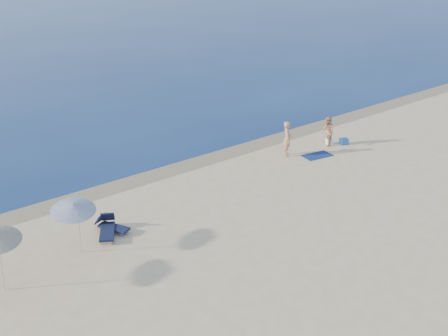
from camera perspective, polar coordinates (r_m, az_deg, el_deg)
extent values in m
cube|color=#847254|center=(30.51, -1.44, 1.02)|extent=(240.00, 1.60, 0.00)
imported|color=tan|center=(30.73, 6.44, 2.98)|extent=(0.82, 0.84, 1.94)
imported|color=tan|center=(32.60, 10.48, 3.68)|extent=(1.00, 1.05, 1.70)
cube|color=#0F1F4F|center=(31.24, 9.45, 1.26)|extent=(1.76, 1.17, 0.03)
cube|color=white|center=(33.09, 10.67, 2.70)|extent=(0.47, 0.44, 0.33)
cube|color=#2063AD|center=(33.21, 12.08, 2.67)|extent=(0.57, 0.49, 0.34)
cylinder|color=silver|center=(21.88, -14.43, -6.40)|extent=(0.13, 0.39, 1.94)
cone|color=silver|center=(21.74, -15.08, -3.84)|extent=(2.07, 2.09, 0.60)
sphere|color=silver|center=(21.66, -15.13, -3.45)|extent=(0.06, 0.06, 0.06)
cylinder|color=silver|center=(20.51, -21.65, -9.24)|extent=(0.04, 0.29, 2.12)
cube|color=#121732|center=(23.52, -11.13, -5.94)|extent=(0.99, 1.41, 0.09)
cube|color=#121732|center=(23.78, -12.46, -5.04)|extent=(0.58, 0.50, 0.43)
cylinder|color=#A5A5AD|center=(23.70, -10.83, -5.95)|extent=(0.03, 0.03, 0.20)
cube|color=black|center=(23.20, -11.78, -6.35)|extent=(1.27, 1.59, 0.10)
cube|color=black|center=(23.74, -11.74, -4.86)|extent=(0.67, 0.61, 0.49)
cylinder|color=#A5A5AD|center=(23.24, -11.20, -6.56)|extent=(0.03, 0.03, 0.22)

